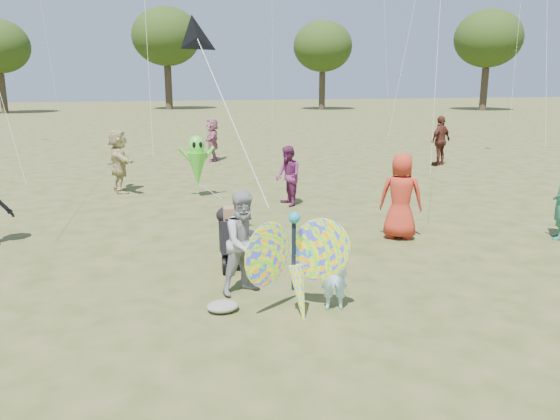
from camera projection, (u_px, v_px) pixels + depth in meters
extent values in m
plane|color=#51592B|center=(320.00, 304.00, 8.05)|extent=(160.00, 160.00, 0.00)
imported|color=#B4EDFF|center=(334.00, 274.00, 7.77)|extent=(0.43, 0.33, 1.06)
imported|color=#96979C|center=(245.00, 243.00, 8.32)|extent=(0.95, 0.85, 1.61)
ellipsoid|color=gray|center=(223.00, 306.00, 7.80)|extent=(0.46, 0.38, 0.15)
imported|color=#B22E1C|center=(401.00, 196.00, 11.21)|extent=(1.04, 0.92, 1.79)
imported|color=tan|center=(119.00, 161.00, 15.83)|extent=(0.83, 1.79, 1.85)
imported|color=#6D2456|center=(288.00, 176.00, 14.18)|extent=(0.66, 0.81, 1.57)
imported|color=#53231B|center=(440.00, 141.00, 20.87)|extent=(1.20, 0.88, 1.89)
imported|color=#AA617C|center=(212.00, 140.00, 21.97)|extent=(0.79, 1.66, 1.71)
cube|color=black|center=(233.00, 236.00, 9.57)|extent=(0.54, 0.90, 0.71)
cube|color=black|center=(234.00, 254.00, 9.64)|extent=(0.48, 0.72, 0.10)
ellipsoid|color=black|center=(230.00, 215.00, 9.72)|extent=(0.51, 0.45, 0.33)
cylinder|color=black|center=(224.00, 266.00, 9.27)|extent=(0.08, 0.30, 0.30)
cylinder|color=black|center=(251.00, 263.00, 9.39)|extent=(0.08, 0.30, 0.30)
cylinder|color=black|center=(229.00, 253.00, 10.09)|extent=(0.07, 0.22, 0.22)
cylinder|color=black|center=(238.00, 219.00, 9.01)|extent=(0.44, 0.07, 0.03)
cube|color=#996B4A|center=(233.00, 214.00, 9.42)|extent=(0.37, 0.31, 0.26)
ellipsoid|color=red|center=(267.00, 255.00, 7.43)|extent=(0.98, 0.71, 1.24)
ellipsoid|color=red|center=(320.00, 250.00, 7.63)|extent=(0.98, 0.71, 1.24)
cylinder|color=black|center=(294.00, 256.00, 7.56)|extent=(0.06, 0.06, 1.00)
cone|color=red|center=(300.00, 297.00, 7.55)|extent=(0.36, 0.49, 0.93)
sphere|color=teal|center=(294.00, 218.00, 7.42)|extent=(0.16, 0.16, 0.16)
cone|color=black|center=(197.00, 37.00, 9.54)|extent=(0.89, 0.62, 0.81)
cylinder|color=silver|center=(231.00, 117.00, 8.97)|extent=(0.77, 2.10, 2.66)
cone|color=#52D732|center=(197.00, 169.00, 15.16)|extent=(0.56, 0.56, 0.95)
ellipsoid|color=#52D732|center=(197.00, 146.00, 15.01)|extent=(0.44, 0.39, 0.57)
ellipsoid|color=black|center=(194.00, 145.00, 14.81)|extent=(0.10, 0.05, 0.17)
ellipsoid|color=black|center=(201.00, 145.00, 14.85)|extent=(0.10, 0.05, 0.17)
cylinder|color=#52D732|center=(186.00, 155.00, 14.99)|extent=(0.43, 0.10, 0.49)
cylinder|color=#52D732|center=(208.00, 154.00, 15.15)|extent=(0.43, 0.10, 0.49)
cylinder|color=silver|center=(210.00, 191.00, 15.19)|extent=(0.61, 0.41, 0.41)
cylinder|color=#3A2D21|center=(3.00, 94.00, 52.68)|extent=(0.63, 0.63, 3.78)
cylinder|color=#3A2D21|center=(169.00, 88.00, 59.56)|extent=(0.77, 0.77, 4.62)
ellipsoid|color=#2B4214|center=(166.00, 36.00, 58.30)|extent=(7.26, 7.26, 6.17)
cylinder|color=#3A2D21|center=(322.00, 91.00, 59.11)|extent=(0.66, 0.67, 3.99)
ellipsoid|color=#2B4214|center=(323.00, 46.00, 58.02)|extent=(6.27, 6.27, 5.33)
cylinder|color=#3A2D21|center=(484.00, 89.00, 57.60)|extent=(0.73, 0.73, 4.41)
ellipsoid|color=#2B4214|center=(488.00, 38.00, 56.40)|extent=(6.93, 6.93, 5.89)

